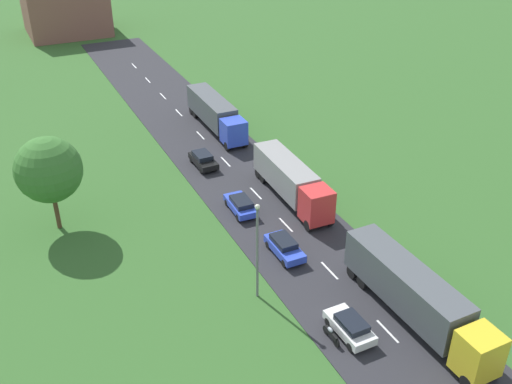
{
  "coord_description": "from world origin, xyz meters",
  "views": [
    {
      "loc": [
        -21.06,
        -7.29,
        28.33
      ],
      "look_at": [
        -1.83,
        32.89,
        2.67
      ],
      "focal_mm": 41.65,
      "sensor_mm": 36.0,
      "label": 1
    }
  ],
  "objects_px": {
    "car_fourth": "(241,205)",
    "motorcycle_courier": "(331,334)",
    "lamppost_second": "(257,247)",
    "truck_lead": "(415,295)",
    "truck_second": "(291,180)",
    "car_fifth": "(203,160)",
    "tree_maple": "(49,170)",
    "distant_building": "(65,9)",
    "car_second": "(350,326)",
    "truck_third": "(215,112)",
    "car_third": "(284,247)"
  },
  "relations": [
    {
      "from": "car_fifth",
      "to": "lamppost_second",
      "type": "relative_size",
      "value": 0.52
    },
    {
      "from": "motorcycle_courier",
      "to": "lamppost_second",
      "type": "relative_size",
      "value": 0.25
    },
    {
      "from": "truck_second",
      "to": "car_fourth",
      "type": "xyz_separation_m",
      "value": [
        -5.13,
        -0.01,
        -1.31
      ]
    },
    {
      "from": "car_second",
      "to": "car_fifth",
      "type": "height_order",
      "value": "car_second"
    },
    {
      "from": "car_third",
      "to": "car_second",
      "type": "bearing_deg",
      "value": -91.97
    },
    {
      "from": "lamppost_second",
      "to": "car_fifth",
      "type": "bearing_deg",
      "value": 79.46
    },
    {
      "from": "car_fifth",
      "to": "lamppost_second",
      "type": "distance_m",
      "value": 21.6
    },
    {
      "from": "truck_second",
      "to": "car_second",
      "type": "bearing_deg",
      "value": -106.01
    },
    {
      "from": "truck_third",
      "to": "car_fourth",
      "type": "relative_size",
      "value": 3.05
    },
    {
      "from": "car_third",
      "to": "car_fifth",
      "type": "relative_size",
      "value": 1.02
    },
    {
      "from": "truck_lead",
      "to": "car_fifth",
      "type": "relative_size",
      "value": 3.34
    },
    {
      "from": "car_third",
      "to": "motorcycle_courier",
      "type": "xyz_separation_m",
      "value": [
        -1.72,
        -9.88,
        -0.27
      ]
    },
    {
      "from": "truck_third",
      "to": "car_second",
      "type": "bearing_deg",
      "value": -97.74
    },
    {
      "from": "car_fourth",
      "to": "motorcycle_courier",
      "type": "height_order",
      "value": "car_fourth"
    },
    {
      "from": "tree_maple",
      "to": "truck_third",
      "type": "bearing_deg",
      "value": 33.92
    },
    {
      "from": "motorcycle_courier",
      "to": "car_fifth",
      "type": "bearing_deg",
      "value": 86.92
    },
    {
      "from": "car_fourth",
      "to": "car_fifth",
      "type": "xyz_separation_m",
      "value": [
        0.19,
        9.82,
        0.02
      ]
    },
    {
      "from": "car_second",
      "to": "car_fourth",
      "type": "bearing_deg",
      "value": 90.35
    },
    {
      "from": "tree_maple",
      "to": "distant_building",
      "type": "bearing_deg",
      "value": 79.06
    },
    {
      "from": "car_fifth",
      "to": "motorcycle_courier",
      "type": "height_order",
      "value": "car_fifth"
    },
    {
      "from": "truck_third",
      "to": "tree_maple",
      "type": "height_order",
      "value": "tree_maple"
    },
    {
      "from": "car_fifth",
      "to": "motorcycle_courier",
      "type": "relative_size",
      "value": 2.1
    },
    {
      "from": "lamppost_second",
      "to": "truck_lead",
      "type": "bearing_deg",
      "value": -38.9
    },
    {
      "from": "truck_lead",
      "to": "lamppost_second",
      "type": "height_order",
      "value": "lamppost_second"
    },
    {
      "from": "truck_lead",
      "to": "car_fourth",
      "type": "bearing_deg",
      "value": 105.11
    },
    {
      "from": "truck_lead",
      "to": "truck_second",
      "type": "bearing_deg",
      "value": 89.18
    },
    {
      "from": "truck_second",
      "to": "car_second",
      "type": "distance_m",
      "value": 18.25
    },
    {
      "from": "car_fourth",
      "to": "lamppost_second",
      "type": "bearing_deg",
      "value": -108.43
    },
    {
      "from": "truck_lead",
      "to": "tree_maple",
      "type": "xyz_separation_m",
      "value": [
        -20.08,
        22.56,
        3.43
      ]
    },
    {
      "from": "truck_second",
      "to": "car_third",
      "type": "distance_m",
      "value": 8.93
    },
    {
      "from": "distant_building",
      "to": "car_third",
      "type": "bearing_deg",
      "value": -87.6
    },
    {
      "from": "truck_second",
      "to": "car_fifth",
      "type": "distance_m",
      "value": 11.06
    },
    {
      "from": "motorcycle_courier",
      "to": "distant_building",
      "type": "xyz_separation_m",
      "value": [
        -1.48,
        86.32,
        3.68
      ]
    },
    {
      "from": "truck_lead",
      "to": "truck_second",
      "type": "xyz_separation_m",
      "value": [
        0.26,
        18.05,
        -0.12
      ]
    },
    {
      "from": "motorcycle_courier",
      "to": "car_fourth",
      "type": "bearing_deg",
      "value": 85.81
    },
    {
      "from": "truck_third",
      "to": "car_fifth",
      "type": "distance_m",
      "value": 9.61
    },
    {
      "from": "car_fourth",
      "to": "lamppost_second",
      "type": "relative_size",
      "value": 0.53
    },
    {
      "from": "truck_second",
      "to": "car_fourth",
      "type": "height_order",
      "value": "truck_second"
    },
    {
      "from": "truck_third",
      "to": "truck_lead",
      "type": "bearing_deg",
      "value": -90.11
    },
    {
      "from": "car_fifth",
      "to": "car_fourth",
      "type": "bearing_deg",
      "value": -91.11
    },
    {
      "from": "car_fifth",
      "to": "distant_building",
      "type": "relative_size",
      "value": 0.3
    },
    {
      "from": "car_fifth",
      "to": "motorcycle_courier",
      "type": "bearing_deg",
      "value": -93.08
    },
    {
      "from": "truck_second",
      "to": "truck_third",
      "type": "xyz_separation_m",
      "value": [
        -0.19,
        18.06,
        0.0
      ]
    },
    {
      "from": "car_second",
      "to": "truck_second",
      "type": "bearing_deg",
      "value": 73.99
    },
    {
      "from": "tree_maple",
      "to": "distant_building",
      "type": "relative_size",
      "value": 0.62
    },
    {
      "from": "truck_lead",
      "to": "car_third",
      "type": "height_order",
      "value": "truck_lead"
    },
    {
      "from": "motorcycle_courier",
      "to": "truck_second",
      "type": "bearing_deg",
      "value": 69.78
    },
    {
      "from": "lamppost_second",
      "to": "car_third",
      "type": "bearing_deg",
      "value": 41.09
    },
    {
      "from": "car_third",
      "to": "car_fifth",
      "type": "height_order",
      "value": "car_third"
    },
    {
      "from": "motorcycle_courier",
      "to": "distant_building",
      "type": "height_order",
      "value": "distant_building"
    }
  ]
}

